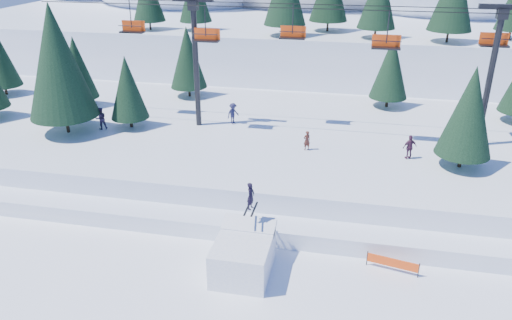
% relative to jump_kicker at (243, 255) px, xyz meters
% --- Properties ---
extents(ground, '(160.00, 160.00, 0.00)m').
position_rel_jump_kicker_xyz_m(ground, '(1.60, -2.42, -1.12)').
color(ground, white).
rests_on(ground, ground).
extents(mid_shelf, '(70.00, 22.00, 2.50)m').
position_rel_jump_kicker_xyz_m(mid_shelf, '(1.60, 15.58, 0.13)').
color(mid_shelf, white).
rests_on(mid_shelf, ground).
extents(berm, '(70.00, 6.00, 1.10)m').
position_rel_jump_kicker_xyz_m(berm, '(1.60, 5.58, -0.57)').
color(berm, white).
rests_on(berm, ground).
extents(jump_kicker, '(3.00, 4.28, 4.77)m').
position_rel_jump_kicker_xyz_m(jump_kicker, '(0.00, 0.00, 0.00)').
color(jump_kicker, white).
rests_on(jump_kicker, ground).
extents(chairlift, '(46.00, 3.21, 10.28)m').
position_rel_jump_kicker_xyz_m(chairlift, '(3.73, 15.63, 8.20)').
color(chairlift, black).
rests_on(chairlift, mid_shelf).
extents(conifer_stand, '(63.75, 16.31, 10.17)m').
position_rel_jump_kicker_xyz_m(conifer_stand, '(1.84, 16.17, 5.83)').
color(conifer_stand, black).
rests_on(conifer_stand, mid_shelf).
extents(distant_skiers, '(29.57, 7.69, 1.81)m').
position_rel_jump_kicker_xyz_m(distant_skiers, '(-1.71, 14.65, 2.24)').
color(distant_skiers, '#252547').
rests_on(distant_skiers, mid_shelf).
extents(banner_near, '(2.80, 0.65, 0.90)m').
position_rel_jump_kicker_xyz_m(banner_near, '(8.03, 1.71, -0.58)').
color(banner_near, black).
rests_on(banner_near, ground).
extents(banner_far, '(2.80, 0.64, 0.90)m').
position_rel_jump_kicker_xyz_m(banner_far, '(12.45, 3.50, -0.58)').
color(banner_far, black).
rests_on(banner_far, ground).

